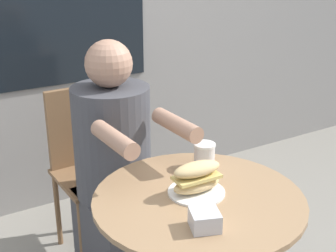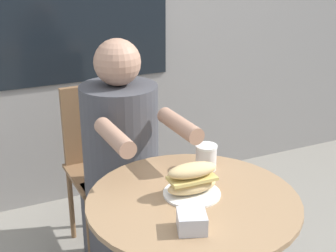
{
  "view_description": "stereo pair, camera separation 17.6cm",
  "coord_description": "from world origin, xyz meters",
  "px_view_note": "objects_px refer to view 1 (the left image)",
  "views": [
    {
      "loc": [
        -0.85,
        -1.19,
        1.53
      ],
      "look_at": [
        0.0,
        0.21,
        0.9
      ],
      "focal_mm": 50.0,
      "sensor_mm": 36.0,
      "label": 1
    },
    {
      "loc": [
        -0.7,
        -1.27,
        1.53
      ],
      "look_at": [
        0.0,
        0.21,
        0.9
      ],
      "focal_mm": 50.0,
      "sensor_mm": 36.0,
      "label": 2
    }
  ],
  "objects_px": {
    "cafe_table": "(198,240)",
    "sandwich_on_plate": "(197,180)",
    "diner_chair": "(88,155)",
    "drink_cup": "(204,155)",
    "seated_diner": "(118,185)"
  },
  "relations": [
    {
      "from": "cafe_table",
      "to": "drink_cup",
      "type": "relative_size",
      "value": 7.43
    },
    {
      "from": "cafe_table",
      "to": "drink_cup",
      "type": "height_order",
      "value": "drink_cup"
    },
    {
      "from": "cafe_table",
      "to": "sandwich_on_plate",
      "type": "relative_size",
      "value": 3.66
    },
    {
      "from": "diner_chair",
      "to": "drink_cup",
      "type": "bearing_deg",
      "value": 104.93
    },
    {
      "from": "sandwich_on_plate",
      "to": "drink_cup",
      "type": "bearing_deg",
      "value": 47.36
    },
    {
      "from": "seated_diner",
      "to": "drink_cup",
      "type": "distance_m",
      "value": 0.5
    },
    {
      "from": "diner_chair",
      "to": "sandwich_on_plate",
      "type": "height_order",
      "value": "diner_chair"
    },
    {
      "from": "sandwich_on_plate",
      "to": "drink_cup",
      "type": "xyz_separation_m",
      "value": [
        0.15,
        0.16,
        -0.0
      ]
    },
    {
      "from": "diner_chair",
      "to": "seated_diner",
      "type": "xyz_separation_m",
      "value": [
        0.0,
        -0.35,
        -0.01
      ]
    },
    {
      "from": "seated_diner",
      "to": "drink_cup",
      "type": "xyz_separation_m",
      "value": [
        0.21,
        -0.38,
        0.25
      ]
    },
    {
      "from": "cafe_table",
      "to": "sandwich_on_plate",
      "type": "height_order",
      "value": "sandwich_on_plate"
    },
    {
      "from": "cafe_table",
      "to": "sandwich_on_plate",
      "type": "distance_m",
      "value": 0.24
    },
    {
      "from": "sandwich_on_plate",
      "to": "cafe_table",
      "type": "bearing_deg",
      "value": -106.17
    },
    {
      "from": "diner_chair",
      "to": "sandwich_on_plate",
      "type": "distance_m",
      "value": 0.92
    },
    {
      "from": "cafe_table",
      "to": "diner_chair",
      "type": "distance_m",
      "value": 0.92
    }
  ]
}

